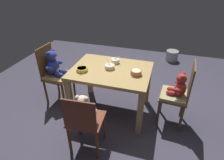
{
  "coord_description": "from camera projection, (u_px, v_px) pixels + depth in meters",
  "views": [
    {
      "loc": [
        0.69,
        -2.22,
        1.97
      ],
      "look_at": [
        0.0,
        0.05,
        0.52
      ],
      "focal_mm": 30.33,
      "sensor_mm": 36.0,
      "label": 1
    }
  ],
  "objects": [
    {
      "name": "porridge_bowl_cream_center",
      "position": [
        110.0,
        67.0,
        2.64
      ],
      "size": [
        0.14,
        0.14,
        0.13
      ],
      "color": "beige",
      "rests_on": "dining_table"
    },
    {
      "name": "metal_pail",
      "position": [
        172.0,
        56.0,
        4.49
      ],
      "size": [
        0.28,
        0.28,
        0.24
      ],
      "primitive_type": "cylinder",
      "color": "#93969B",
      "rests_on": "ground_plane"
    },
    {
      "name": "ground_plane",
      "position": [
        111.0,
        110.0,
        3.02
      ],
      "size": [
        5.2,
        5.2,
        0.04
      ],
      "color": "#3E3A4A"
    },
    {
      "name": "teddy_chair_near_front",
      "position": [
        84.0,
        115.0,
        2.1
      ],
      "size": [
        0.42,
        0.39,
        0.83
      ],
      "rotation": [
        0.0,
        0.0,
        1.64
      ],
      "color": "brown",
      "rests_on": "ground_plane"
    },
    {
      "name": "porridge_bowl_yellow_near_left",
      "position": [
        82.0,
        69.0,
        2.59
      ],
      "size": [
        0.16,
        0.17,
        0.13
      ],
      "color": "yellow",
      "rests_on": "dining_table"
    },
    {
      "name": "dining_table",
      "position": [
        111.0,
        77.0,
        2.7
      ],
      "size": [
        1.1,
        0.82,
        0.72
      ],
      "color": "#AA8A4F",
      "rests_on": "ground_plane"
    },
    {
      "name": "teddy_chair_near_right",
      "position": [
        178.0,
        91.0,
        2.5
      ],
      "size": [
        0.39,
        0.4,
        0.95
      ],
      "rotation": [
        0.0,
        0.0,
        3.07
      ],
      "color": "brown",
      "rests_on": "ground_plane"
    },
    {
      "name": "teddy_chair_near_left",
      "position": [
        55.0,
        69.0,
        2.95
      ],
      "size": [
        0.4,
        0.41,
        0.93
      ],
      "rotation": [
        0.0,
        0.0,
        -0.04
      ],
      "color": "brown",
      "rests_on": "ground_plane"
    },
    {
      "name": "porridge_bowl_terracotta_near_right",
      "position": [
        136.0,
        72.0,
        2.5
      ],
      "size": [
        0.15,
        0.15,
        0.06
      ],
      "color": "#B96F4E",
      "rests_on": "dining_table"
    },
    {
      "name": "porridge_bowl_white_far_center",
      "position": [
        115.0,
        61.0,
        2.8
      ],
      "size": [
        0.13,
        0.12,
        0.12
      ],
      "color": "silver",
      "rests_on": "dining_table"
    }
  ]
}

